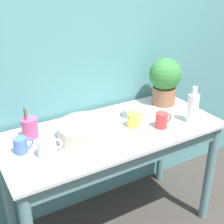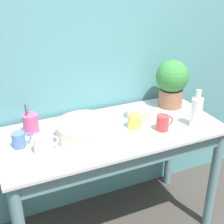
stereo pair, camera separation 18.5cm
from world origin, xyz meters
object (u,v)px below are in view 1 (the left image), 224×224
object	(u,v)px
mug_yellow	(134,120)
bowl_small_steel	(131,112)
mug_blue	(21,145)
utensil_cup	(30,128)
bowl_wash_large	(87,131)
potted_plant	(165,79)
mug_white	(47,148)
bottle_tall	(193,108)
mug_red	(162,120)

from	to	relation	value
mug_yellow	bowl_small_steel	xyz separation A→B (m)	(0.07, 0.13, -0.02)
mug_blue	utensil_cup	xyz separation A→B (m)	(0.09, 0.14, 0.02)
bowl_wash_large	mug_blue	xyz separation A→B (m)	(-0.37, 0.06, -0.01)
mug_yellow	utensil_cup	bearing A→B (deg)	161.85
bowl_wash_large	potted_plant	bearing A→B (deg)	14.31
mug_yellow	mug_white	size ratio (longest dim) A/B	0.88
bowl_small_steel	mug_blue	bearing A→B (deg)	-174.52
potted_plant	bowl_small_steel	size ratio (longest dim) A/B	2.77
bottle_tall	mug_blue	bearing A→B (deg)	169.34
mug_red	mug_yellow	world-z (taller)	mug_red
bottle_tall	mug_red	bearing A→B (deg)	169.76
mug_blue	mug_white	size ratio (longest dim) A/B	0.79
bottle_tall	utensil_cup	distance (m)	1.00
mug_red	utensil_cup	xyz separation A→B (m)	(-0.73, 0.29, 0.01)
bowl_wash_large	bowl_small_steel	size ratio (longest dim) A/B	2.80
mug_blue	bowl_wash_large	bearing A→B (deg)	-8.69
mug_white	bowl_small_steel	world-z (taller)	mug_white
mug_yellow	potted_plant	bearing A→B (deg)	25.68
bottle_tall	mug_blue	size ratio (longest dim) A/B	2.23
potted_plant	bowl_wash_large	bearing A→B (deg)	-165.69
mug_yellow	utensil_cup	size ratio (longest dim) A/B	0.63
potted_plant	bowl_wash_large	distance (m)	0.73
potted_plant	bottle_tall	distance (m)	0.33
utensil_cup	bowl_wash_large	bearing A→B (deg)	-34.78
bowl_wash_large	mug_red	xyz separation A→B (m)	(0.46, -0.10, -0.00)
bowl_small_steel	mug_yellow	bearing A→B (deg)	-116.86
mug_yellow	mug_white	world-z (taller)	mug_white
mug_red	mug_white	size ratio (longest dim) A/B	0.83
bowl_wash_large	mug_yellow	xyz separation A→B (m)	(0.32, -0.00, -0.00)
bowl_wash_large	bottle_tall	bearing A→B (deg)	-11.71
mug_yellow	mug_blue	bearing A→B (deg)	175.01
bowl_small_steel	mug_white	bearing A→B (deg)	-164.81
mug_blue	mug_yellow	xyz separation A→B (m)	(0.68, -0.06, 0.00)
mug_blue	mug_white	xyz separation A→B (m)	(0.11, -0.10, 0.00)
bowl_wash_large	mug_yellow	distance (m)	0.32
mug_blue	mug_yellow	size ratio (longest dim) A/B	0.90
utensil_cup	bottle_tall	bearing A→B (deg)	-19.23
bottle_tall	utensil_cup	size ratio (longest dim) A/B	1.27
mug_red	bowl_small_steel	size ratio (longest dim) A/B	0.94
mug_white	utensil_cup	size ratio (longest dim) A/B	0.72
bottle_tall	mug_white	bearing A→B (deg)	174.27
bottle_tall	bowl_wash_large	bearing A→B (deg)	168.29
bowl_wash_large	mug_red	world-z (taller)	bowl_wash_large
mug_white	potted_plant	bearing A→B (deg)	13.24
potted_plant	mug_yellow	size ratio (longest dim) A/B	2.80
bowl_small_steel	utensil_cup	distance (m)	0.66
mug_white	bottle_tall	bearing A→B (deg)	-5.73
potted_plant	mug_white	bearing A→B (deg)	-166.76
bowl_wash_large	mug_red	bearing A→B (deg)	-12.39
mug_red	mug_white	bearing A→B (deg)	175.62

